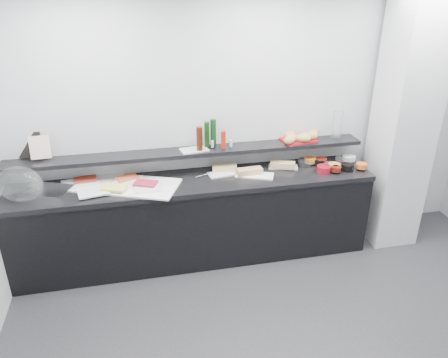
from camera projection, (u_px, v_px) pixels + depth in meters
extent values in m
cube|color=silver|center=(255.00, 123.00, 4.54)|extent=(5.00, 0.02, 2.70)
cube|color=silver|center=(404.00, 123.00, 4.52)|extent=(0.50, 0.50, 2.70)
cube|color=black|center=(195.00, 221.00, 4.53)|extent=(3.60, 0.60, 0.85)
cube|color=black|center=(194.00, 182.00, 4.34)|extent=(3.62, 0.62, 0.05)
cube|color=black|center=(191.00, 152.00, 4.38)|extent=(3.60, 0.25, 0.04)
cube|color=silver|center=(47.00, 191.00, 4.06)|extent=(0.50, 0.43, 0.04)
ellipsoid|color=white|center=(20.00, 184.00, 3.95)|extent=(0.50, 0.41, 0.34)
cube|color=white|center=(127.00, 185.00, 4.20)|extent=(1.07, 0.80, 0.01)
cube|color=white|center=(80.00, 183.00, 4.21)|extent=(0.37, 0.28, 0.01)
cube|color=maroon|center=(85.00, 179.00, 4.24)|extent=(0.22, 0.15, 0.02)
cube|color=white|center=(129.00, 180.00, 4.27)|extent=(0.28, 0.21, 0.01)
cube|color=#CA5029|center=(127.00, 178.00, 4.28)|extent=(0.23, 0.19, 0.02)
cube|color=white|center=(94.00, 192.00, 4.03)|extent=(0.31, 0.24, 0.01)
cube|color=#F7E860|center=(114.00, 188.00, 4.07)|extent=(0.25, 0.21, 0.02)
cube|color=white|center=(149.00, 188.00, 4.11)|extent=(0.27, 0.18, 0.01)
cube|color=maroon|center=(146.00, 183.00, 4.16)|extent=(0.25, 0.21, 0.02)
cube|color=white|center=(224.00, 174.00, 4.45)|extent=(0.34, 0.18, 0.01)
cube|color=#DEC174|center=(225.00, 167.00, 4.50)|extent=(0.26, 0.15, 0.06)
cylinder|color=silver|center=(203.00, 175.00, 4.38)|extent=(0.15, 0.06, 0.01)
cube|color=white|center=(255.00, 175.00, 4.41)|extent=(0.41, 0.30, 0.01)
cube|color=tan|center=(250.00, 171.00, 4.41)|extent=(0.26, 0.11, 0.06)
cylinder|color=silver|center=(242.00, 176.00, 4.37)|extent=(0.16, 0.03, 0.01)
cube|color=silver|center=(283.00, 167.00, 4.60)|extent=(0.33, 0.22, 0.01)
cube|color=tan|center=(283.00, 165.00, 4.56)|extent=(0.27, 0.19, 0.06)
cylinder|color=#ADAFB4|center=(288.00, 168.00, 4.55)|extent=(0.16, 0.03, 0.01)
cylinder|color=silver|center=(305.00, 162.00, 4.65)|extent=(0.19, 0.19, 0.07)
cylinder|color=orange|center=(310.00, 160.00, 4.67)|extent=(0.16, 0.16, 0.05)
cylinder|color=black|center=(320.00, 162.00, 4.65)|extent=(0.12, 0.12, 0.07)
cylinder|color=#5E130D|center=(321.00, 161.00, 4.65)|extent=(0.15, 0.15, 0.05)
cylinder|color=white|center=(344.00, 161.00, 4.68)|extent=(0.19, 0.19, 0.07)
cylinder|color=silver|center=(349.00, 158.00, 4.73)|extent=(0.16, 0.16, 0.05)
cylinder|color=maroon|center=(324.00, 169.00, 4.48)|extent=(0.18, 0.18, 0.07)
cylinder|color=#4F140B|center=(336.00, 169.00, 4.46)|extent=(0.12, 0.12, 0.05)
cylinder|color=white|center=(331.00, 167.00, 4.53)|extent=(0.18, 0.18, 0.07)
cylinder|color=orange|center=(334.00, 166.00, 4.52)|extent=(0.13, 0.13, 0.05)
cylinder|color=black|center=(348.00, 167.00, 4.52)|extent=(0.13, 0.13, 0.07)
cylinder|color=#D3551C|center=(362.00, 166.00, 4.53)|extent=(0.14, 0.14, 0.05)
cube|color=black|center=(29.00, 145.00, 4.14)|extent=(0.24, 0.14, 0.26)
cube|color=beige|center=(40.00, 147.00, 4.09)|extent=(0.19, 0.06, 0.22)
cube|color=silver|center=(194.00, 150.00, 4.37)|extent=(0.29, 0.21, 0.01)
cylinder|color=#0E340E|center=(207.00, 134.00, 4.38)|extent=(0.05, 0.05, 0.26)
cylinder|color=#3D190B|center=(199.00, 139.00, 4.30)|extent=(0.07, 0.07, 0.24)
cylinder|color=black|center=(213.00, 133.00, 4.39)|extent=(0.06, 0.06, 0.28)
cylinder|color=#A41F0B|center=(223.00, 140.00, 4.35)|extent=(0.05, 0.05, 0.18)
cylinder|color=silver|center=(212.00, 144.00, 4.40)|extent=(0.03, 0.03, 0.07)
cylinder|color=silver|center=(231.00, 143.00, 4.42)|extent=(0.04, 0.04, 0.07)
cube|color=#B2131D|center=(299.00, 140.00, 4.62)|extent=(0.38, 0.30, 0.02)
ellipsoid|color=#B18643|center=(290.00, 135.00, 4.61)|extent=(0.15, 0.11, 0.08)
ellipsoid|color=#AA7E41|center=(314.00, 133.00, 4.66)|extent=(0.14, 0.09, 0.08)
ellipsoid|color=tan|center=(289.00, 140.00, 4.46)|extent=(0.12, 0.08, 0.08)
ellipsoid|color=tan|center=(303.00, 138.00, 4.52)|extent=(0.18, 0.14, 0.08)
ellipsoid|color=tan|center=(312.00, 136.00, 4.59)|extent=(0.13, 0.08, 0.08)
ellipsoid|color=#C2814A|center=(292.00, 138.00, 4.53)|extent=(0.15, 0.10, 0.08)
ellipsoid|color=#BA9047|center=(305.00, 136.00, 4.57)|extent=(0.15, 0.10, 0.08)
cylinder|color=silver|center=(337.00, 126.00, 4.61)|extent=(0.12, 0.12, 0.30)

